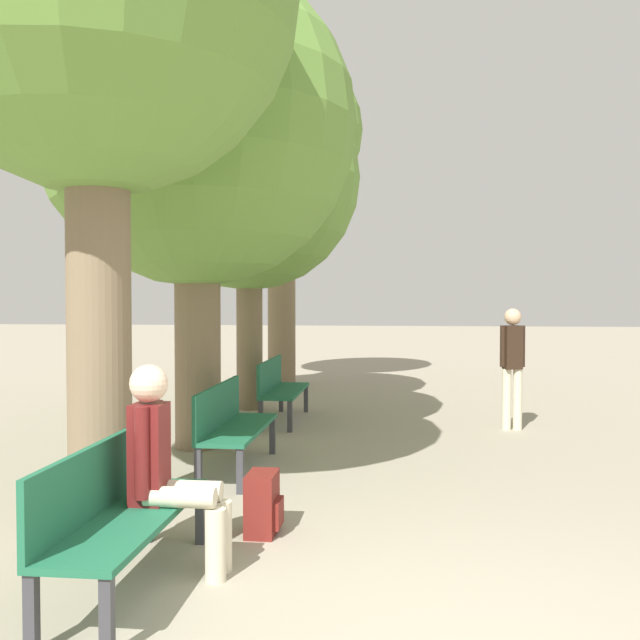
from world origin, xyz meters
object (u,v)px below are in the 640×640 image
Objects in this scene: tree_row_1 at (197,129)px; tree_row_2 at (249,181)px; backpack at (263,504)px; bench_row_2 at (279,385)px; bench_row_1 at (230,421)px; pedestrian_near at (512,360)px; tree_row_3 at (281,137)px; person_seated at (168,464)px; bench_row_0 at (116,505)px.

tree_row_2 is (0.00, 2.87, -0.12)m from tree_row_1.
bench_row_2 is at bearing 98.20° from backpack.
bench_row_1 is at bearing -80.86° from tree_row_2.
backpack is at bearing -119.34° from pedestrian_near.
tree_row_3 is at bearing 95.16° from bench_row_1.
bench_row_2 is 0.31× the size of tree_row_1.
tree_row_2 reaches higher than bench_row_2.
bench_row_1 is at bearing -84.84° from tree_row_3.
tree_row_2 is at bearing 102.83° from backpack.
person_seated is at bearing -82.49° from tree_row_2.
tree_row_1 is 4.80m from person_seated.
tree_row_2 reaches higher than bench_row_1.
pedestrian_near is at bearing 39.11° from bench_row_1.
pedestrian_near is at bearing 60.66° from backpack.
bench_row_2 is 3.69m from tree_row_1.
bench_row_1 is at bearing 95.05° from person_seated.
bench_row_2 is (0.00, 5.76, 0.00)m from bench_row_0.
person_seated is at bearing -87.58° from bench_row_2.
tree_row_2 reaches higher than backpack.
backpack is at bearing 57.33° from bench_row_0.
bench_row_1 is 8.27m from tree_row_3.
tree_row_2 is 3.32× the size of pedestrian_near.
bench_row_2 is 4.76m from backpack.
pedestrian_near is (3.77, -4.44, -3.97)m from tree_row_3.
bench_row_0 is at bearing -132.89° from person_seated.
backpack is (0.68, -1.82, -0.28)m from bench_row_1.
backpack is (1.31, -8.82, -4.66)m from tree_row_3.
person_seated is at bearing 47.11° from bench_row_0.
backpack is at bearing -69.60° from bench_row_1.
bench_row_0 is 5.76m from bench_row_2.
bench_row_2 is 0.26× the size of tree_row_3.
pedestrian_near is at bearing -20.06° from tree_row_2.
bench_row_0 is 5.08m from tree_row_1.
pedestrian_near reaches higher than bench_row_2.
tree_row_3 is 14.68× the size of backpack.
tree_row_3 is (-0.00, 3.07, 1.35)m from tree_row_2.
person_seated is (0.86, -3.69, -2.95)m from tree_row_1.
bench_row_2 is 3.79× the size of backpack.
bench_row_0 is 0.32× the size of tree_row_2.
backpack is 5.06m from pedestrian_near.
tree_row_3 reaches higher than bench_row_2.
person_seated is 0.83× the size of pedestrian_near.
bench_row_2 is 5.52m from person_seated.
pedestrian_near is at bearing -49.70° from tree_row_3.
tree_row_1 is 1.05× the size of tree_row_2.
bench_row_0 is at bearing -84.70° from tree_row_2.
tree_row_1 is (-0.63, 1.06, 3.14)m from bench_row_1.
backpack is at bearing -81.55° from tree_row_3.
bench_row_0 reaches higher than backpack.
tree_row_2 is (-0.63, 1.04, 3.02)m from bench_row_2.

